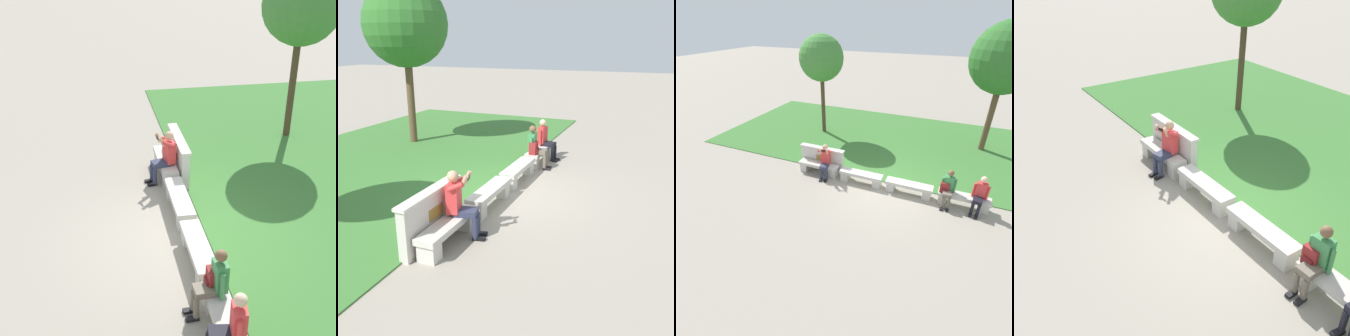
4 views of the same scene
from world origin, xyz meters
TOP-DOWN VIEW (x-y plane):
  - ground_plane at (0.00, 0.00)m, footprint 80.00×80.00m
  - bench_main at (-2.72, 0.00)m, footprint 1.64×0.40m
  - bench_near at (-0.91, 0.00)m, footprint 1.64×0.40m
  - bench_mid at (0.91, 0.00)m, footprint 1.64×0.40m
  - bench_far at (2.72, 0.00)m, footprint 1.64×0.40m
  - backrest_wall_with_plaque at (-2.72, 0.34)m, footprint 1.89×0.24m
  - person_photographer at (-2.39, -0.08)m, footprint 0.53×0.77m
  - person_distant at (2.17, -0.07)m, footprint 0.48×0.68m
  - person_companion at (3.13, -0.07)m, footprint 0.48×0.71m
  - backpack at (2.07, -0.04)m, footprint 0.28×0.24m
  - tree_left_background at (-4.56, 4.05)m, footprint 2.18×2.18m

SIDE VIEW (x-z plane):
  - ground_plane at x=0.00m, z-range 0.00..0.00m
  - bench_main at x=-2.72m, z-range 0.07..0.52m
  - bench_near at x=-0.91m, z-range 0.07..0.52m
  - bench_mid at x=0.91m, z-range 0.07..0.52m
  - bench_far at x=2.72m, z-range 0.07..0.52m
  - backrest_wall_with_plaque at x=-2.72m, z-range 0.01..1.02m
  - backpack at x=2.07m, z-range 0.41..0.84m
  - person_distant at x=2.17m, z-range 0.04..1.30m
  - person_companion at x=3.13m, z-range 0.04..1.30m
  - person_photographer at x=-2.39m, z-range 0.08..1.40m
  - tree_left_background at x=-4.56m, z-range 1.33..6.22m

